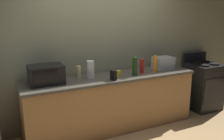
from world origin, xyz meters
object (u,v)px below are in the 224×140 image
object	(u,v)px
microwave	(46,75)
cordless_phone	(113,75)
paper_towel_roll	(90,69)
mug_yellow	(118,74)
bottle_dish_soap	(155,64)
bottle_hand_soap	(79,72)
toaster_oven	(163,63)
bottle_hot_sauce	(142,66)
stove_range	(203,86)
bottle_wine	(135,66)

from	to	relation	value
microwave	cordless_phone	bearing A→B (deg)	-15.10
paper_towel_roll	cordless_phone	world-z (taller)	paper_towel_roll
paper_towel_roll	mug_yellow	bearing A→B (deg)	-13.86
bottle_dish_soap	bottle_hand_soap	distance (m)	1.28
toaster_oven	mug_yellow	world-z (taller)	toaster_oven
bottle_hot_sauce	bottle_dish_soap	distance (m)	0.22
bottle_dish_soap	paper_towel_roll	bearing A→B (deg)	172.23
cordless_phone	stove_range	bearing A→B (deg)	-4.95
bottle_dish_soap	cordless_phone	bearing A→B (deg)	-172.66
cordless_phone	bottle_hand_soap	distance (m)	0.55
microwave	toaster_oven	distance (m)	2.06
cordless_phone	bottle_hot_sauce	xyz separation A→B (m)	(0.62, 0.18, 0.04)
bottle_hot_sauce	bottle_dish_soap	xyz separation A→B (m)	(0.21, -0.07, 0.03)
microwave	mug_yellow	distance (m)	1.11
toaster_oven	bottle_wine	world-z (taller)	bottle_wine
paper_towel_roll	bottle_dish_soap	size ratio (longest dim) A/B	0.95
toaster_oven	cordless_phone	size ratio (longest dim) A/B	2.27
bottle_hot_sauce	cordless_phone	bearing A→B (deg)	-163.69
microwave	bottle_wine	xyz separation A→B (m)	(1.36, -0.17, 0.01)
toaster_oven	bottle_wine	size ratio (longest dim) A/B	1.14
cordless_phone	bottle_hot_sauce	distance (m)	0.65
stove_range	bottle_wine	world-z (taller)	bottle_wine
stove_range	toaster_oven	xyz separation A→B (m)	(-0.96, 0.06, 0.54)
bottle_wine	bottle_hand_soap	size ratio (longest dim) A/B	1.56
paper_towel_roll	bottle_hot_sauce	bearing A→B (deg)	-4.85
cordless_phone	bottle_wine	size ratio (longest dim) A/B	0.50
bottle_hot_sauce	mug_yellow	world-z (taller)	bottle_hot_sauce
cordless_phone	bottle_wine	distance (m)	0.44
bottle_dish_soap	mug_yellow	world-z (taller)	bottle_dish_soap
toaster_oven	paper_towel_roll	world-z (taller)	paper_towel_roll
microwave	bottle_hot_sauce	bearing A→B (deg)	-2.67
toaster_oven	cordless_phone	distance (m)	1.15
microwave	bottle_wine	world-z (taller)	bottle_wine
stove_range	paper_towel_roll	distance (m)	2.41
bottle_hand_soap	cordless_phone	bearing A→B (deg)	-38.35
mug_yellow	bottle_dish_soap	bearing A→B (deg)	-3.77
stove_range	bottle_hot_sauce	distance (m)	1.56
bottle_dish_soap	bottle_wine	bearing A→B (deg)	-177.05
bottle_dish_soap	bottle_hand_soap	bearing A→B (deg)	169.47
bottle_dish_soap	bottle_hot_sauce	bearing A→B (deg)	160.47
bottle_hand_soap	mug_yellow	distance (m)	0.62
bottle_wine	bottle_hand_soap	distance (m)	0.89
cordless_phone	mug_yellow	size ratio (longest dim) A/B	1.63
paper_towel_roll	bottle_dish_soap	distance (m)	1.11
microwave	mug_yellow	world-z (taller)	microwave
stove_range	mug_yellow	bearing A→B (deg)	-178.35
bottle_hot_sauce	bottle_hand_soap	xyz separation A→B (m)	(-1.05, 0.16, -0.02)
cordless_phone	bottle_wine	xyz separation A→B (m)	(0.42, 0.09, 0.07)
stove_range	mug_yellow	xyz separation A→B (m)	(-1.92, -0.06, 0.48)
mug_yellow	bottle_wine	bearing A→B (deg)	-14.05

